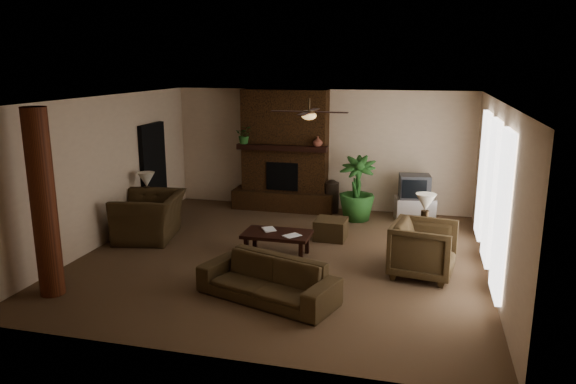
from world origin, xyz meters
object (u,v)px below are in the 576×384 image
(side_table_left, at_px, (148,216))
(lamp_right, at_px, (426,205))
(armchair_left, at_px, (149,209))
(lamp_left, at_px, (146,182))
(sofa, at_px, (268,273))
(side_table_right, at_px, (425,246))
(log_column, at_px, (44,204))
(tv_stand, at_px, (415,209))
(floor_vase, at_px, (332,194))
(armchair_right, at_px, (424,247))
(ottoman, at_px, (331,229))
(floor_plant, at_px, (356,202))
(coffee_table, at_px, (277,236))

(side_table_left, bearing_deg, lamp_right, -4.81)
(lamp_right, bearing_deg, armchair_left, -179.21)
(armchair_left, distance_m, lamp_left, 0.77)
(sofa, height_order, side_table_right, sofa)
(log_column, distance_m, tv_stand, 7.57)
(floor_vase, xyz_separation_m, lamp_right, (2.10, -2.70, 0.57))
(lamp_left, height_order, side_table_right, lamp_left)
(tv_stand, bearing_deg, side_table_left, -170.01)
(armchair_right, relative_size, floor_vase, 1.29)
(side_table_left, distance_m, lamp_right, 5.66)
(ottoman, bearing_deg, tv_stand, 48.67)
(armchair_left, relative_size, lamp_left, 2.09)
(armchair_right, distance_m, side_table_left, 5.73)
(armchair_left, distance_m, side_table_right, 5.30)
(armchair_right, distance_m, lamp_left, 5.75)
(floor_plant, bearing_deg, armchair_left, -148.99)
(ottoman, relative_size, lamp_right, 0.92)
(coffee_table, distance_m, lamp_left, 3.23)
(lamp_left, height_order, lamp_right, same)
(ottoman, xyz_separation_m, floor_vase, (-0.33, 1.94, 0.23))
(ottoman, xyz_separation_m, side_table_right, (1.81, -0.78, 0.08))
(armchair_left, height_order, lamp_right, lamp_right)
(side_table_left, bearing_deg, floor_plant, 22.80)
(armchair_left, bearing_deg, floor_vase, 120.24)
(log_column, relative_size, lamp_left, 4.31)
(ottoman, distance_m, floor_plant, 1.50)
(armchair_left, xyz_separation_m, lamp_right, (5.25, 0.07, 0.41))
(log_column, bearing_deg, lamp_right, 27.88)
(tv_stand, relative_size, lamp_left, 1.31)
(tv_stand, height_order, side_table_left, side_table_left)
(ottoman, distance_m, side_table_left, 3.83)
(log_column, relative_size, armchair_left, 2.06)
(log_column, xyz_separation_m, sofa, (3.20, 0.62, -0.99))
(armchair_left, relative_size, lamp_right, 2.09)
(sofa, relative_size, armchair_right, 2.09)
(armchair_right, relative_size, tv_stand, 1.17)
(coffee_table, bearing_deg, armchair_left, 172.74)
(log_column, xyz_separation_m, armchair_left, (0.14, 2.78, -0.81))
(log_column, relative_size, lamp_right, 4.31)
(log_column, bearing_deg, armchair_left, 87.13)
(floor_plant, bearing_deg, coffee_table, -112.63)
(armchair_right, relative_size, ottoman, 1.66)
(floor_plant, height_order, lamp_right, lamp_right)
(floor_vase, distance_m, side_table_right, 3.47)
(tv_stand, relative_size, floor_vase, 1.10)
(tv_stand, height_order, side_table_right, side_table_right)
(armchair_left, height_order, floor_plant, armchair_left)
(lamp_left, distance_m, side_table_right, 5.70)
(side_table_left, bearing_deg, armchair_right, -12.36)
(ottoman, relative_size, lamp_left, 0.92)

